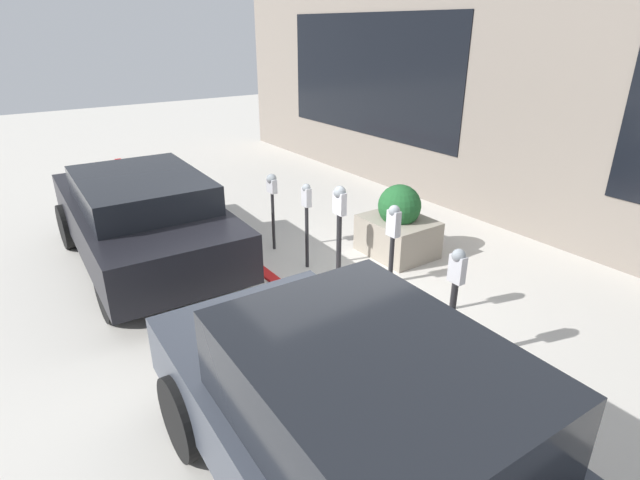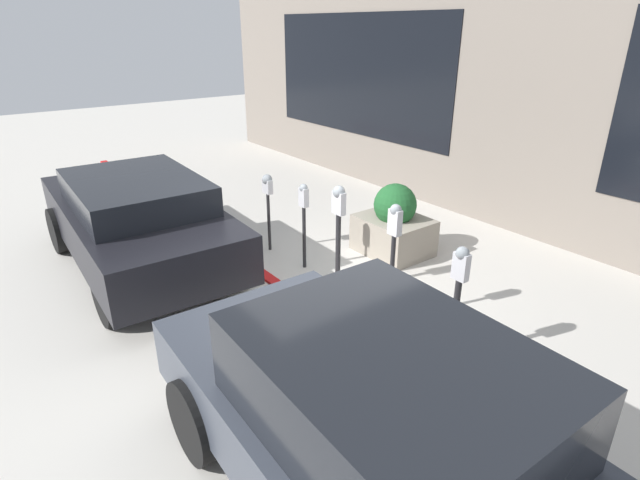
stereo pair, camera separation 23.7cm
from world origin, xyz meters
name	(u,v)px [view 2 (the right image)]	position (x,y,z in m)	size (l,w,h in m)	color
ground_plane	(310,303)	(0.00, 0.00, 0.00)	(40.00, 40.00, 0.00)	beige
curb_strip	(306,304)	(0.00, 0.08, 0.02)	(19.00, 0.16, 0.04)	red
building_facade	(526,107)	(0.00, -4.47, 2.18)	(19.00, 0.17, 4.35)	slate
parking_meter_nearest	(459,285)	(-1.91, -0.54, 0.93)	(0.17, 0.15, 1.37)	#232326
parking_meter_second	(394,240)	(-0.93, -0.55, 1.11)	(0.16, 0.13, 1.55)	#232326
parking_meter_middle	(339,219)	(0.06, -0.51, 1.08)	(0.19, 0.17, 1.54)	#232326
parking_meter_fourth	(304,209)	(0.95, -0.58, 0.94)	(0.14, 0.12, 1.33)	#232326
parking_meter_farthest	(268,192)	(1.83, -0.50, 1.00)	(0.19, 0.16, 1.29)	#232326
planter_box	(394,225)	(0.52, -2.05, 0.48)	(1.12, 0.92, 1.16)	gray
parked_car_front	(376,427)	(-2.78, 1.44, 0.82)	(4.11, 1.92, 1.56)	#383D47
parked_car_middle	(137,219)	(2.44, 1.40, 0.80)	(4.47, 2.04, 1.46)	black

